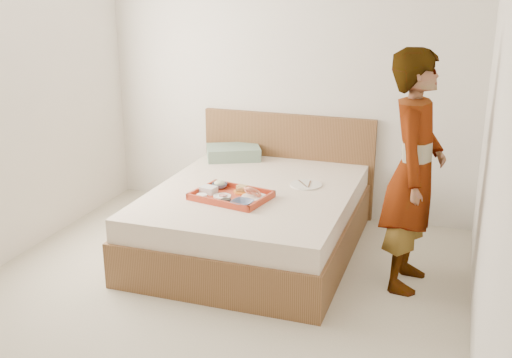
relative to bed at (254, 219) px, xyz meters
The scene contains 17 objects.
ground 1.03m from the bed, 91.67° to the right, with size 3.50×4.00×0.01m, color beige.
wall_back 1.44m from the bed, 91.67° to the left, with size 3.50×0.01×2.60m, color silver.
wall_right 2.24m from the bed, 30.16° to the right, with size 0.01×4.00×2.60m, color silver.
bed is the anchor object (origin of this frame).
headboard 0.99m from the bed, 90.00° to the left, with size 1.65×0.06×0.95m, color brown.
pillow 0.96m from the bed, 121.63° to the left, with size 0.49×0.33×0.12m, color gray.
tray 0.41m from the bed, 109.24° to the right, with size 0.56×0.41×0.05m, color #B4391A.
prawn_plate 0.39m from the bed, 71.23° to the right, with size 0.19×0.19×0.01m, color white.
navy_bowl_big 0.53m from the bed, 82.57° to the right, with size 0.16×0.16×0.04m, color navy.
sauce_dish 0.52m from the bed, 100.41° to the right, with size 0.08×0.08×0.03m, color black.
meat_plate 0.44m from the bed, 117.70° to the right, with size 0.14×0.14×0.01m, color white.
bread_plate 0.33m from the bed, 108.41° to the right, with size 0.14×0.14×0.01m, color orange.
salad_bowl 0.41m from the bed, 156.87° to the right, with size 0.12×0.12×0.04m, color navy.
plastic_tub 0.49m from the bed, 139.82° to the right, with size 0.12×0.10×0.05m, color silver.
cheese_round 0.56m from the bed, 128.60° to the right, with size 0.08×0.08×0.03m, color white.
dinner_plate 0.51m from the bed, 30.08° to the left, with size 0.26×0.26×0.01m, color white.
person 1.40m from the bed, ahead, with size 0.63×0.41×1.72m, color silver.
Camera 1 is at (1.55, -3.42, 2.14)m, focal length 42.95 mm.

